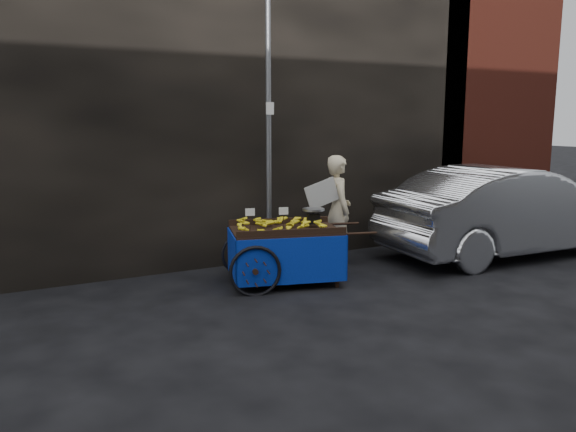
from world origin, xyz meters
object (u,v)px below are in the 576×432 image
banana_cart (282,235)px  parked_car (509,211)px  plastic_bag (328,260)px  vendor (338,210)px

banana_cart → parked_car: 4.10m
banana_cart → plastic_bag: banana_cart is taller
vendor → parked_car: bearing=-93.3°
banana_cart → parked_car: bearing=11.3°
banana_cart → plastic_bag: size_ratio=7.39×
plastic_bag → parked_car: 3.26m
plastic_bag → parked_car: (3.14, -0.60, 0.61)m
parked_car → banana_cart: bearing=89.4°
vendor → plastic_bag: (-0.30, -0.20, -0.72)m
vendor → parked_car: (2.85, -0.80, -0.11)m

